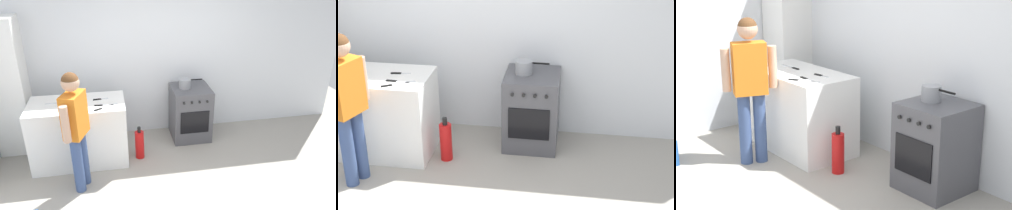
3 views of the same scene
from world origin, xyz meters
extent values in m
cube|color=silver|center=(0.00, 1.95, 1.30)|extent=(6.00, 0.10, 2.60)
cube|color=silver|center=(-2.60, 0.40, 1.30)|extent=(0.10, 3.10, 2.60)
cube|color=white|center=(-1.35, 1.20, 0.45)|extent=(1.30, 0.70, 0.90)
cube|color=#4C4C51|center=(0.35, 1.58, 0.42)|extent=(0.59, 0.60, 0.85)
cube|color=black|center=(0.35, 1.27, 0.40)|extent=(0.44, 0.01, 0.36)
cylinder|color=black|center=(0.22, 1.46, 0.85)|extent=(0.19, 0.19, 0.01)
cylinder|color=black|center=(0.48, 1.46, 0.85)|extent=(0.19, 0.19, 0.01)
cylinder|color=black|center=(0.22, 1.70, 0.85)|extent=(0.19, 0.19, 0.01)
cylinder|color=black|center=(0.48, 1.70, 0.85)|extent=(0.19, 0.19, 0.01)
cylinder|color=black|center=(0.17, 1.26, 0.74)|extent=(0.04, 0.02, 0.04)
cylinder|color=black|center=(0.29, 1.26, 0.74)|extent=(0.04, 0.02, 0.04)
cylinder|color=black|center=(0.41, 1.26, 0.74)|extent=(0.04, 0.02, 0.04)
cylinder|color=black|center=(0.53, 1.26, 0.74)|extent=(0.04, 0.02, 0.04)
cylinder|color=gray|center=(0.25, 1.59, 0.92)|extent=(0.19, 0.19, 0.15)
cylinder|color=black|center=(0.44, 1.59, 0.98)|extent=(0.18, 0.02, 0.02)
cube|color=silver|center=(-0.97, 1.28, 0.90)|extent=(0.10, 0.04, 0.01)
cube|color=black|center=(-1.07, 1.27, 0.91)|extent=(0.11, 0.04, 0.01)
cube|color=silver|center=(-0.90, 1.03, 0.90)|extent=(0.22, 0.16, 0.01)
cube|color=black|center=(-1.05, 0.94, 0.91)|extent=(0.11, 0.08, 0.01)
cube|color=silver|center=(-1.65, 1.25, 0.90)|extent=(0.22, 0.04, 0.01)
cube|color=black|center=(-1.48, 1.25, 0.91)|extent=(0.11, 0.03, 0.01)
cube|color=silver|center=(-0.92, 1.06, 0.90)|extent=(0.14, 0.04, 0.01)
cube|color=black|center=(-1.05, 1.06, 0.91)|extent=(0.11, 0.03, 0.01)
cylinder|color=#384C7A|center=(-1.34, 0.50, 0.38)|extent=(0.13, 0.13, 0.76)
cylinder|color=#384C7A|center=(-1.28, 0.65, 0.38)|extent=(0.13, 0.13, 0.76)
cube|color=orange|center=(-1.31, 0.57, 1.03)|extent=(0.30, 0.39, 0.54)
cylinder|color=tan|center=(-1.39, 0.34, 1.03)|extent=(0.09, 0.09, 0.44)
cylinder|color=tan|center=(-1.23, 0.80, 1.03)|extent=(0.09, 0.09, 0.44)
sphere|color=tan|center=(-1.31, 0.57, 1.44)|extent=(0.21, 0.21, 0.21)
sphere|color=brown|center=(-1.31, 0.57, 1.46)|extent=(0.20, 0.20, 0.20)
cylinder|color=red|center=(-0.52, 1.10, 0.21)|extent=(0.13, 0.13, 0.42)
cylinder|color=black|center=(-0.52, 1.10, 0.46)|extent=(0.05, 0.05, 0.08)
cube|color=white|center=(-2.30, 1.68, 1.00)|extent=(0.48, 0.44, 2.00)
camera|label=1|loc=(-0.86, -2.98, 2.75)|focal=35.00mm
camera|label=2|loc=(0.83, -3.54, 2.98)|focal=55.00mm
camera|label=3|loc=(3.30, -1.92, 2.18)|focal=55.00mm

